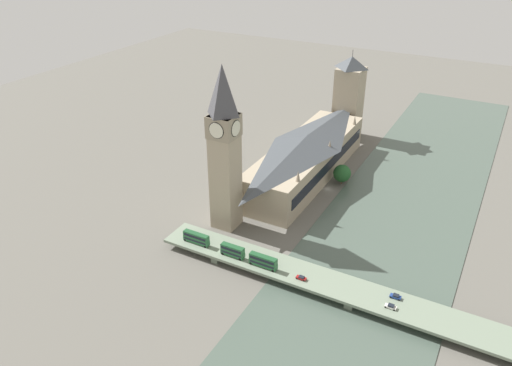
{
  "coord_description": "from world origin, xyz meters",
  "views": [
    {
      "loc": [
        -73.46,
        212.58,
        123.8
      ],
      "look_at": [
        21.21,
        38.5,
        16.48
      ],
      "focal_mm": 35.0,
      "sensor_mm": 36.0,
      "label": 1
    }
  ],
  "objects_px": {
    "car_northbound_tail": "(301,278)",
    "car_southbound_lead": "(391,306)",
    "parliament_hall": "(307,156)",
    "double_decker_bus_lead": "(196,238)",
    "double_decker_bus_mid": "(233,251)",
    "clock_tower": "(224,147)",
    "car_northbound_lead": "(396,296)",
    "double_decker_bus_rear": "(263,261)",
    "victoria_tower": "(349,97)",
    "road_bridge": "(354,292)"
  },
  "relations": [
    {
      "from": "double_decker_bus_mid",
      "to": "car_northbound_lead",
      "type": "relative_size",
      "value": 2.58
    },
    {
      "from": "double_decker_bus_lead",
      "to": "car_northbound_lead",
      "type": "relative_size",
      "value": 3.02
    },
    {
      "from": "double_decker_bus_lead",
      "to": "car_southbound_lead",
      "type": "xyz_separation_m",
      "value": [
        -80.47,
        -0.16,
        -1.98
      ]
    },
    {
      "from": "parliament_hall",
      "to": "double_decker_bus_rear",
      "type": "bearing_deg",
      "value": 102.63
    },
    {
      "from": "clock_tower",
      "to": "victoria_tower",
      "type": "xyz_separation_m",
      "value": [
        -12.25,
        -123.32,
        -13.42
      ]
    },
    {
      "from": "double_decker_bus_rear",
      "to": "car_northbound_lead",
      "type": "xyz_separation_m",
      "value": [
        -49.3,
        -6.64,
        -2.05
      ]
    },
    {
      "from": "double_decker_bus_rear",
      "to": "car_northbound_tail",
      "type": "bearing_deg",
      "value": -179.35
    },
    {
      "from": "clock_tower",
      "to": "car_northbound_tail",
      "type": "height_order",
      "value": "clock_tower"
    },
    {
      "from": "double_decker_bus_lead",
      "to": "car_northbound_lead",
      "type": "xyz_separation_m",
      "value": [
        -80.61,
        -5.97,
        -1.94
      ]
    },
    {
      "from": "double_decker_bus_mid",
      "to": "car_southbound_lead",
      "type": "bearing_deg",
      "value": -179.38
    },
    {
      "from": "victoria_tower",
      "to": "double_decker_bus_mid",
      "type": "height_order",
      "value": "victoria_tower"
    },
    {
      "from": "victoria_tower",
      "to": "double_decker_bus_rear",
      "type": "height_order",
      "value": "victoria_tower"
    },
    {
      "from": "clock_tower",
      "to": "car_southbound_lead",
      "type": "bearing_deg",
      "value": 163.73
    },
    {
      "from": "double_decker_bus_rear",
      "to": "car_southbound_lead",
      "type": "distance_m",
      "value": 49.21
    },
    {
      "from": "parliament_hall",
      "to": "car_northbound_tail",
      "type": "xyz_separation_m",
      "value": [
        -34.88,
        84.63,
        -6.84
      ]
    },
    {
      "from": "car_northbound_tail",
      "to": "car_northbound_lead",
      "type": "bearing_deg",
      "value": -169.05
    },
    {
      "from": "parliament_hall",
      "to": "road_bridge",
      "type": "distance_m",
      "value": 98.09
    },
    {
      "from": "double_decker_bus_rear",
      "to": "car_southbound_lead",
      "type": "bearing_deg",
      "value": -179.02
    },
    {
      "from": "parliament_hall",
      "to": "double_decker_bus_lead",
      "type": "height_order",
      "value": "parliament_hall"
    },
    {
      "from": "victoria_tower",
      "to": "car_northbound_tail",
      "type": "height_order",
      "value": "victoria_tower"
    },
    {
      "from": "car_northbound_lead",
      "to": "double_decker_bus_mid",
      "type": "bearing_deg",
      "value": 5.88
    },
    {
      "from": "double_decker_bus_lead",
      "to": "car_northbound_tail",
      "type": "height_order",
      "value": "double_decker_bus_lead"
    },
    {
      "from": "double_decker_bus_mid",
      "to": "car_northbound_tail",
      "type": "height_order",
      "value": "double_decker_bus_mid"
    },
    {
      "from": "car_northbound_lead",
      "to": "car_northbound_tail",
      "type": "distance_m",
      "value": 34.03
    },
    {
      "from": "double_decker_bus_mid",
      "to": "double_decker_bus_rear",
      "type": "bearing_deg",
      "value": 179.35
    },
    {
      "from": "clock_tower",
      "to": "car_southbound_lead",
      "type": "xyz_separation_m",
      "value": [
        -80.47,
        23.48,
        -33.48
      ]
    },
    {
      "from": "parliament_hall",
      "to": "car_northbound_tail",
      "type": "distance_m",
      "value": 91.79
    },
    {
      "from": "victoria_tower",
      "to": "car_southbound_lead",
      "type": "xyz_separation_m",
      "value": [
        -68.22,
        146.8,
        -20.06
      ]
    },
    {
      "from": "car_northbound_tail",
      "to": "car_southbound_lead",
      "type": "distance_m",
      "value": 33.28
    },
    {
      "from": "parliament_hall",
      "to": "victoria_tower",
      "type": "bearing_deg",
      "value": -89.95
    },
    {
      "from": "double_decker_bus_mid",
      "to": "double_decker_bus_rear",
      "type": "xyz_separation_m",
      "value": [
        -13.68,
        0.16,
        0.05
      ]
    },
    {
      "from": "victoria_tower",
      "to": "road_bridge",
      "type": "bearing_deg",
      "value": 110.67
    },
    {
      "from": "road_bridge",
      "to": "double_decker_bus_lead",
      "type": "relative_size",
      "value": 13.69
    },
    {
      "from": "car_northbound_tail",
      "to": "double_decker_bus_lead",
      "type": "bearing_deg",
      "value": -0.6
    },
    {
      "from": "car_southbound_lead",
      "to": "double_decker_bus_rear",
      "type": "bearing_deg",
      "value": 0.98
    },
    {
      "from": "victoria_tower",
      "to": "car_northbound_tail",
      "type": "bearing_deg",
      "value": 103.33
    },
    {
      "from": "victoria_tower",
      "to": "car_northbound_tail",
      "type": "xyz_separation_m",
      "value": [
        -34.94,
        147.46,
        -20.12
      ]
    },
    {
      "from": "victoria_tower",
      "to": "car_northbound_tail",
      "type": "distance_m",
      "value": 152.87
    },
    {
      "from": "double_decker_bus_lead",
      "to": "double_decker_bus_mid",
      "type": "height_order",
      "value": "double_decker_bus_mid"
    },
    {
      "from": "clock_tower",
      "to": "double_decker_bus_mid",
      "type": "bearing_deg",
      "value": 126.11
    },
    {
      "from": "clock_tower",
      "to": "car_northbound_tail",
      "type": "relative_size",
      "value": 19.01
    },
    {
      "from": "double_decker_bus_rear",
      "to": "car_southbound_lead",
      "type": "relative_size",
      "value": 2.85
    },
    {
      "from": "double_decker_bus_rear",
      "to": "car_northbound_tail",
      "type": "distance_m",
      "value": 16.03
    },
    {
      "from": "double_decker_bus_mid",
      "to": "car_northbound_lead",
      "type": "xyz_separation_m",
      "value": [
        -62.97,
        -6.49,
        -2.0
      ]
    },
    {
      "from": "clock_tower",
      "to": "victoria_tower",
      "type": "bearing_deg",
      "value": -95.67
    },
    {
      "from": "car_northbound_tail",
      "to": "car_southbound_lead",
      "type": "relative_size",
      "value": 0.96
    },
    {
      "from": "double_decker_bus_rear",
      "to": "car_northbound_tail",
      "type": "height_order",
      "value": "double_decker_bus_rear"
    },
    {
      "from": "parliament_hall",
      "to": "car_southbound_lead",
      "type": "xyz_separation_m",
      "value": [
        -68.16,
        83.97,
        -6.78
      ]
    },
    {
      "from": "parliament_hall",
      "to": "clock_tower",
      "type": "height_order",
      "value": "clock_tower"
    },
    {
      "from": "double_decker_bus_lead",
      "to": "car_southbound_lead",
      "type": "distance_m",
      "value": 80.5
    }
  ]
}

